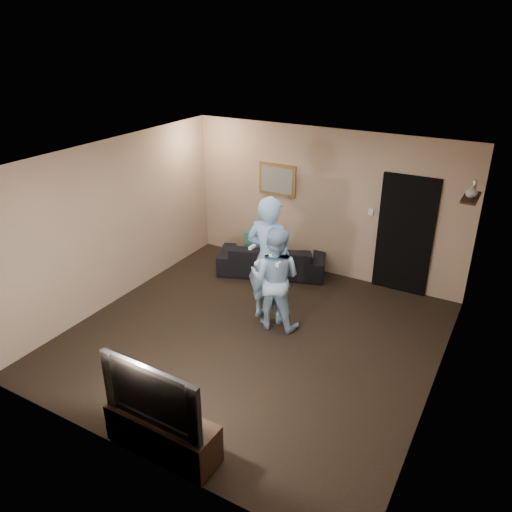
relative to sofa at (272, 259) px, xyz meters
The scene contains 19 objects.
ground 2.13m from the sofa, 69.71° to the right, with size 5.00×5.00×0.00m, color black.
ceiling 3.14m from the sofa, 69.71° to the right, with size 5.00×5.00×0.04m, color silver.
wall_back 1.36m from the sofa, 35.34° to the left, with size 5.00×0.04×2.60m, color tan.
wall_front 4.65m from the sofa, 80.72° to the right, with size 5.00×0.04×2.60m, color tan.
wall_left 2.84m from the sofa, 131.75° to the right, with size 0.04×5.00×2.60m, color tan.
wall_right 3.93m from the sofa, 31.50° to the right, with size 0.04×5.00×2.60m, color tan.
sofa is the anchor object (origin of this frame).
throw_pillow 0.36m from the sofa, behind, with size 0.47×0.15×0.47m, color #1C5449.
painting_frame 1.42m from the sofa, 108.73° to the left, with size 0.72×0.05×0.57m, color olive.
painting_canvas 1.41m from the sofa, 109.73° to the left, with size 0.62×0.01×0.47m, color slate.
doorway 2.35m from the sofa, 12.64° to the left, with size 0.90×0.06×2.00m, color black.
light_switch 1.95m from the sofa, 17.35° to the left, with size 0.08×0.02×0.12m, color silver.
wall_shelf 3.57m from the sofa, ahead, with size 0.20×0.60×0.03m, color black.
shelf_vase 3.62m from the sofa, ahead, with size 0.16×0.16×0.17m, color #B8B7BD.
shelf_figurine 3.61m from the sofa, ahead, with size 0.06×0.06×0.18m, color silver.
tv_console 4.40m from the sofa, 77.23° to the right, with size 1.25×0.40×0.45m, color black.
television 4.43m from the sofa, 77.23° to the right, with size 1.20×0.16×0.69m, color black.
wii_player_left 1.71m from the sofa, 64.13° to the right, with size 0.72×0.53×1.97m.
wii_player_right 1.83m from the sofa, 60.98° to the right, with size 0.85×0.71×1.58m.
Camera 1 is at (3.02, -5.27, 4.11)m, focal length 35.00 mm.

